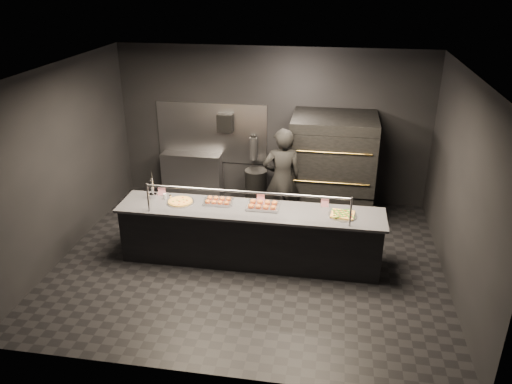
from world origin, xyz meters
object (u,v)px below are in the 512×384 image
beer_tap (153,190)px  square_pizza (343,215)px  prep_shelf (192,175)px  slider_tray_b (263,205)px  trash_bin (256,187)px  worker (282,180)px  service_counter (250,235)px  round_pizza (180,202)px  slider_tray_a (218,201)px  towel_dispenser (225,123)px  fire_extinguisher (253,148)px  pizza_oven (332,166)px

beer_tap → square_pizza: (3.00, -0.15, -0.12)m
prep_shelf → square_pizza: size_ratio=2.78×
slider_tray_b → trash_bin: (-0.44, 1.99, -0.59)m
prep_shelf → square_pizza: square_pizza is taller
beer_tap → worker: worker is taller
service_counter → prep_shelf: 2.82m
prep_shelf → beer_tap: (0.00, -2.17, 0.61)m
round_pizza → slider_tray_a: 0.60m
towel_dispenser → beer_tap: size_ratio=0.73×
slider_tray_a → trash_bin: (0.28, 1.95, -0.59)m
towel_dispenser → slider_tray_a: (0.37, -2.24, -0.60)m
trash_bin → slider_tray_b: bearing=-77.7°
fire_extinguisher → round_pizza: size_ratio=1.15×
slider_tray_a → slider_tray_b: (0.72, -0.05, 0.00)m
service_counter → pizza_oven: bearing=57.7°
round_pizza → slider_tray_b: bearing=2.0°
slider_tray_b → service_counter: bearing=-150.7°
fire_extinguisher → slider_tray_b: bearing=-76.9°
pizza_oven → slider_tray_b: (-1.01, -1.80, -0.02)m
slider_tray_b → worker: size_ratio=0.27×
prep_shelf → slider_tray_a: (1.07, -2.17, 0.50)m
worker → towel_dispenser: bearing=-56.5°
fire_extinguisher → worker: worker is taller
service_counter → slider_tray_b: 0.53m
prep_shelf → towel_dispenser: size_ratio=3.43×
square_pizza → trash_bin: size_ratio=0.60×
fire_extinguisher → slider_tray_b: fire_extinguisher is taller
beer_tap → slider_tray_b: 1.79m
pizza_oven → square_pizza: 1.91m
prep_shelf → fire_extinguisher: bearing=3.7°
service_counter → trash_bin: bearing=96.8°
slider_tray_b → square_pizza: bearing=-4.7°
fire_extinguisher → trash_bin: fire_extinguisher is taller
towel_dispenser → beer_tap: towel_dispenser is taller
service_counter → fire_extinguisher: bearing=98.3°
beer_tap → worker: size_ratio=0.26×
round_pizza → slider_tray_a: slider_tray_a is taller
slider_tray_b → worker: worker is taller
towel_dispenser → worker: (1.25, -1.17, -0.62)m
service_counter → slider_tray_b: size_ratio=8.23×
slider_tray_a → prep_shelf: bearing=116.2°
round_pizza → trash_bin: round_pizza is taller
square_pizza → prep_shelf: bearing=142.3°
pizza_oven → trash_bin: size_ratio=2.65×
round_pizza → square_pizza: bearing=-1.2°
slider_tray_a → trash_bin: bearing=81.7°
beer_tap → slider_tray_b: bearing=-1.6°
prep_shelf → towel_dispenser: (0.70, 0.07, 1.10)m
beer_tap → round_pizza: bearing=-11.5°
trash_bin → worker: bearing=-55.5°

